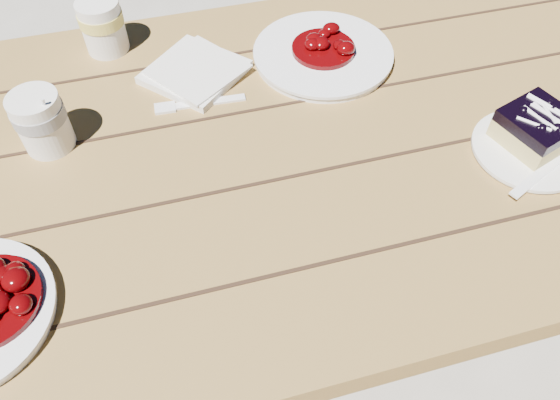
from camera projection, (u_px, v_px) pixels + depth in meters
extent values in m
plane|color=#A29C92|center=(256.00, 343.00, 1.46)|extent=(60.00, 60.00, 0.00)
cube|color=brown|center=(240.00, 159.00, 0.89)|extent=(2.00, 0.80, 0.05)
cube|color=brown|center=(531.00, 107.00, 1.52)|extent=(0.07, 0.07, 0.70)
cube|color=brown|center=(194.00, 62.00, 1.50)|extent=(1.80, 0.25, 0.04)
cube|color=brown|center=(441.00, 78.00, 1.81)|extent=(0.06, 0.06, 0.42)
cylinder|color=white|center=(529.00, 150.00, 0.86)|extent=(0.17, 0.17, 0.01)
cube|color=tan|center=(534.00, 133.00, 0.85)|extent=(0.12, 0.12, 0.03)
cube|color=black|center=(540.00, 121.00, 0.83)|extent=(0.12, 0.12, 0.02)
cylinder|color=white|center=(42.00, 122.00, 0.84)|extent=(0.08, 0.08, 0.10)
cube|color=white|center=(195.00, 72.00, 0.98)|extent=(0.21, 0.21, 0.01)
cylinder|color=white|center=(323.00, 55.00, 1.01)|extent=(0.25, 0.25, 0.02)
cylinder|color=white|center=(103.00, 26.00, 0.99)|extent=(0.08, 0.08, 0.10)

